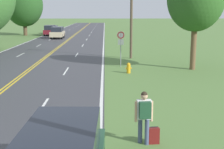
{
  "coord_description": "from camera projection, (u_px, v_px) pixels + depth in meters",
  "views": [
    {
      "loc": [
        5.79,
        -6.39,
        4.35
      ],
      "look_at": [
        6.14,
        9.04,
        1.24
      ],
      "focal_mm": 50.0,
      "sensor_mm": 36.0,
      "label": 1
    }
  ],
  "objects": [
    {
      "name": "hitchhiker_person",
      "position": [
        144.0,
        113.0,
        10.22
      ],
      "size": [
        0.61,
        0.44,
        1.81
      ],
      "rotation": [
        0.0,
        0.0,
        1.65
      ],
      "color": "#475175",
      "rests_on": "ground"
    },
    {
      "name": "suitcase",
      "position": [
        154.0,
        136.0,
        10.43
      ],
      "size": [
        0.38,
        0.2,
        0.6
      ],
      "rotation": [
        0.0,
        0.0,
        1.65
      ],
      "color": "maroon",
      "rests_on": "ground"
    },
    {
      "name": "fire_hydrant",
      "position": [
        129.0,
        68.0,
        22.42
      ],
      "size": [
        0.44,
        0.28,
        0.76
      ],
      "color": "gold",
      "rests_on": "ground"
    },
    {
      "name": "traffic_sign",
      "position": [
        121.0,
        40.0,
        24.69
      ],
      "size": [
        0.6,
        0.1,
        2.84
      ],
      "color": "gray",
      "rests_on": "ground"
    },
    {
      "name": "utility_pole_midground",
      "position": [
        131.0,
        15.0,
        28.89
      ],
      "size": [
        1.8,
        0.24,
        7.74
      ],
      "color": "brown",
      "rests_on": "ground"
    },
    {
      "name": "tree_right_cluster",
      "position": [
        24.0,
        5.0,
        57.36
      ],
      "size": [
        6.91,
        6.91,
        9.58
      ],
      "color": "brown",
      "rests_on": "ground"
    },
    {
      "name": "car_champagne_suv_approaching",
      "position": [
        57.0,
        32.0,
        51.55
      ],
      "size": [
        1.96,
        4.61,
        1.91
      ],
      "rotation": [
        0.0,
        0.0,
        1.58
      ],
      "color": "black",
      "rests_on": "ground"
    },
    {
      "name": "car_maroon_van_mid_near",
      "position": [
        50.0,
        30.0,
        58.16
      ],
      "size": [
        1.83,
        3.91,
        1.89
      ],
      "rotation": [
        0.0,
        0.0,
        1.57
      ],
      "color": "black",
      "rests_on": "ground"
    },
    {
      "name": "car_dark_grey_sedan_mid_far",
      "position": [
        53.0,
        29.0,
        63.24
      ],
      "size": [
        2.07,
        4.7,
        1.62
      ],
      "rotation": [
        0.0,
        0.0,
        1.61
      ],
      "color": "black",
      "rests_on": "ground"
    }
  ]
}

